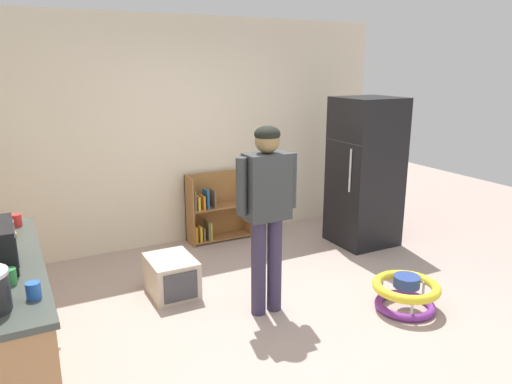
{
  "coord_description": "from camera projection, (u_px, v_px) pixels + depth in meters",
  "views": [
    {
      "loc": [
        -2.03,
        -3.25,
        2.17
      ],
      "look_at": [
        -0.01,
        0.59,
        1.01
      ],
      "focal_mm": 34.16,
      "sensor_mm": 36.0,
      "label": 1
    }
  ],
  "objects": [
    {
      "name": "pet_carrier",
      "position": [
        172.0,
        276.0,
        4.68
      ],
      "size": [
        0.42,
        0.55,
        0.36
      ],
      "color": "beige",
      "rests_on": "ground"
    },
    {
      "name": "red_cup",
      "position": [
        16.0,
        220.0,
        3.89
      ],
      "size": [
        0.08,
        0.08,
        0.09
      ],
      "primitive_type": "cylinder",
      "color": "red",
      "rests_on": "kitchen_counter"
    },
    {
      "name": "green_cup",
      "position": [
        9.0,
        277.0,
        2.86
      ],
      "size": [
        0.08,
        0.08,
        0.09
      ],
      "primitive_type": "cylinder",
      "color": "green",
      "rests_on": "kitchen_counter"
    },
    {
      "name": "refrigerator",
      "position": [
        365.0,
        172.0,
        5.86
      ],
      "size": [
        0.73,
        0.68,
        1.78
      ],
      "color": "black",
      "rests_on": "ground"
    },
    {
      "name": "baby_walker",
      "position": [
        406.0,
        293.0,
        4.39
      ],
      "size": [
        0.6,
        0.6,
        0.32
      ],
      "color": "purple",
      "rests_on": "ground"
    },
    {
      "name": "back_wall",
      "position": [
        190.0,
        132.0,
        5.89
      ],
      "size": [
        5.2,
        0.06,
        2.7
      ],
      "primitive_type": "cube",
      "color": "#EFE2C7",
      "rests_on": "ground"
    },
    {
      "name": "banana_bunch",
      "position": [
        10.0,
        232.0,
        3.67
      ],
      "size": [
        0.12,
        0.16,
        0.04
      ],
      "color": "yellow",
      "rests_on": "kitchen_counter"
    },
    {
      "name": "bookshelf",
      "position": [
        214.0,
        211.0,
        6.08
      ],
      "size": [
        0.8,
        0.28,
        0.85
      ],
      "color": "#9C6838",
      "rests_on": "ground"
    },
    {
      "name": "ground_plane",
      "position": [
        289.0,
        319.0,
        4.24
      ],
      "size": [
        12.0,
        12.0,
        0.0
      ],
      "primitive_type": "plane",
      "color": "#B39D92",
      "rests_on": "ground"
    },
    {
      "name": "blue_cup",
      "position": [
        33.0,
        291.0,
        2.69
      ],
      "size": [
        0.08,
        0.08,
        0.09
      ],
      "primitive_type": "cylinder",
      "color": "blue",
      "rests_on": "kitchen_counter"
    },
    {
      "name": "standing_person",
      "position": [
        267.0,
        203.0,
        4.13
      ],
      "size": [
        0.57,
        0.22,
        1.67
      ],
      "color": "#37304E",
      "rests_on": "ground"
    }
  ]
}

